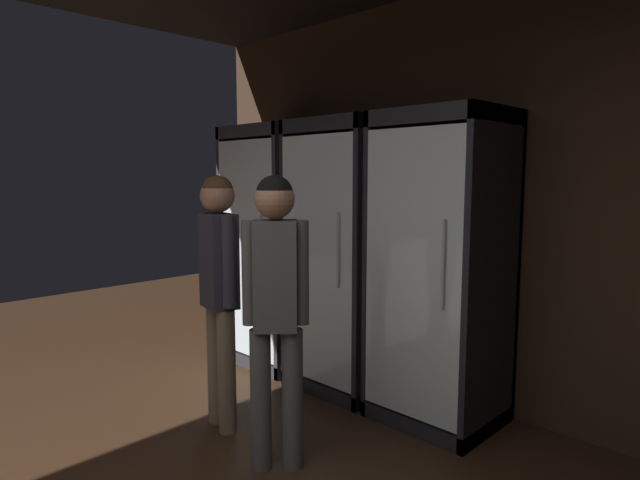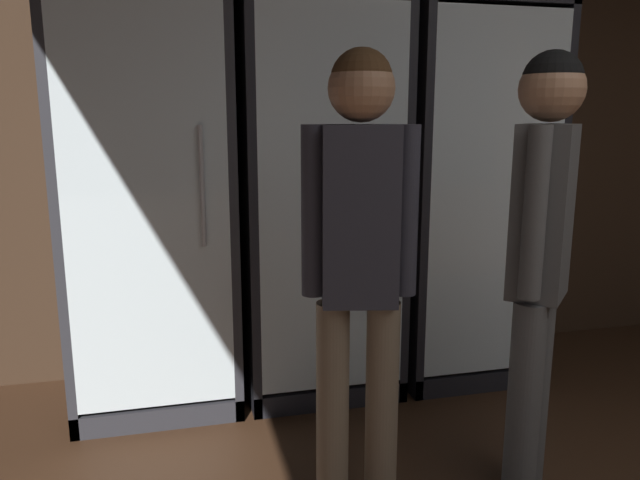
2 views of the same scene
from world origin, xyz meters
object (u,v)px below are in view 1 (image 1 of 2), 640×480
cooler_left (351,259)px  shopper_near (219,277)px  cooler_center (444,271)px  cooler_far_left (280,248)px  shopper_far (276,295)px

cooler_left → shopper_near: 1.09m
cooler_center → shopper_near: (-0.90, -1.09, -0.01)m
cooler_center → shopper_near: size_ratio=1.25×
cooler_far_left → cooler_center: bearing=0.1°
cooler_center → cooler_left: bearing=-179.9°
cooler_far_left → shopper_near: 1.28m
cooler_far_left → shopper_far: 1.73m
cooler_far_left → shopper_near: (0.68, -1.09, -0.01)m
cooler_far_left → shopper_far: cooler_far_left is taller
shopper_near → shopper_far: 0.61m
cooler_left → shopper_near: bearing=-95.7°
cooler_left → shopper_far: size_ratio=1.25×
cooler_left → shopper_near: cooler_left is taller
shopper_far → cooler_left: bearing=113.3°
shopper_near → shopper_far: same height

